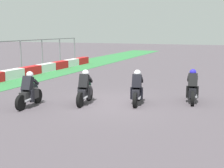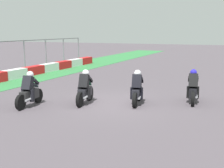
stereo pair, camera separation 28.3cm
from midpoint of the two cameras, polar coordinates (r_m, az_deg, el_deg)
The scene contains 5 objects.
ground_plane at distance 13.99m, azimuth 0.73°, elevation -3.55°, with size 120.00×120.00×0.00m, color #524950.
rider_lane_a at distance 14.51m, azimuth 15.12°, elevation -0.90°, with size 2.04×0.61×1.51m.
rider_lane_b at distance 13.81m, azimuth 5.19°, elevation -1.12°, with size 2.03×0.63×1.51m.
rider_lane_c at distance 13.88m, azimuth -4.38°, elevation -1.05°, with size 2.04×0.60×1.51m.
rider_lane_d at distance 13.78m, azimuth -14.30°, elevation -1.42°, with size 2.04×0.58×1.51m.
Camera 2 is at (-12.52, -5.34, 3.23)m, focal length 50.02 mm.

